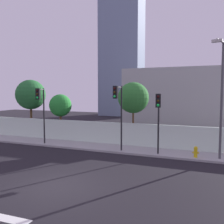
{
  "coord_description": "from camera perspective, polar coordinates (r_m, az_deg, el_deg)",
  "views": [
    {
      "loc": [
        6.83,
        -9.83,
        4.49
      ],
      "look_at": [
        0.2,
        6.5,
        3.07
      ],
      "focal_mm": 40.58,
      "sensor_mm": 36.0,
      "label": 1
    }
  ],
  "objects": [
    {
      "name": "fire_hydrant",
      "position": [
        17.82,
        18.33,
        -8.42
      ],
      "size": [
        0.44,
        0.26,
        0.74
      ],
      "color": "gold",
      "rests_on": "sidewalk"
    },
    {
      "name": "ground_plane",
      "position": [
        12.79,
        -12.35,
        -16.06
      ],
      "size": [
        80.0,
        80.0,
        0.0
      ],
      "primitive_type": "plane",
      "color": "black"
    },
    {
      "name": "traffic_light_right",
      "position": [
        17.27,
        10.39,
        0.33
      ],
      "size": [
        0.39,
        1.17,
        4.2
      ],
      "color": "black",
      "rests_on": "sidewalk"
    },
    {
      "name": "traffic_light_center",
      "position": [
        21.47,
        -15.77,
        1.79
      ],
      "size": [
        0.36,
        1.09,
        4.61
      ],
      "color": "black",
      "rests_on": "sidewalk"
    },
    {
      "name": "traffic_light_left",
      "position": [
        18.14,
        1.42,
        1.78
      ],
      "size": [
        0.41,
        1.06,
        4.75
      ],
      "color": "black",
      "rests_on": "sidewalk"
    },
    {
      "name": "low_building_distant",
      "position": [
        33.66,
        14.07,
        3.11
      ],
      "size": [
        12.6,
        6.0,
        7.39
      ],
      "primitive_type": "cube",
      "color": "#A8A8A8",
      "rests_on": "ground"
    },
    {
      "name": "tower_on_skyline",
      "position": [
        49.34,
        2.24,
        16.91
      ],
      "size": [
        7.63,
        5.0,
        30.03
      ],
      "primitive_type": "cube",
      "color": "slate",
      "rests_on": "ground"
    },
    {
      "name": "sidewalk",
      "position": [
        19.78,
        1.34,
        -8.29
      ],
      "size": [
        36.0,
        2.4,
        0.15
      ],
      "primitive_type": "cube",
      "color": "#9B9B9B",
      "rests_on": "ground"
    },
    {
      "name": "roadside_tree_midright",
      "position": [
        21.26,
        4.82,
        3.21
      ],
      "size": [
        2.6,
        2.6,
        5.29
      ],
      "color": "brown",
      "rests_on": "ground"
    },
    {
      "name": "roadside_tree_leftmost",
      "position": [
        26.47,
        -17.87,
        3.71
      ],
      "size": [
        2.95,
        2.95,
        5.67
      ],
      "color": "brown",
      "rests_on": "ground"
    },
    {
      "name": "perimeter_wall",
      "position": [
        20.78,
        2.61,
        -4.93
      ],
      "size": [
        36.0,
        0.18,
        1.8
      ],
      "primitive_type": "cube",
      "color": "silver",
      "rests_on": "sidewalk"
    },
    {
      "name": "roadside_tree_midleft",
      "position": [
        24.42,
        -11.55,
        1.42
      ],
      "size": [
        2.11,
        2.11,
        4.25
      ],
      "color": "brown",
      "rests_on": "ground"
    },
    {
      "name": "street_lamp_curbside",
      "position": [
        17.4,
        23.37,
        4.15
      ],
      "size": [
        0.77,
        1.68,
        7.44
      ],
      "color": "#4C4C51",
      "rests_on": "sidewalk"
    }
  ]
}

